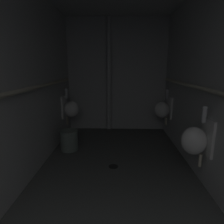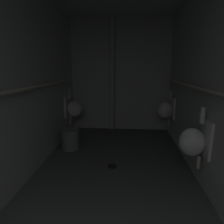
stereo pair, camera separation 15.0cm
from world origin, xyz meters
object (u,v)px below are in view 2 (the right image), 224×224
urinal_left_mid (73,108)px  standpipe_back_wall (112,76)px  urinal_right_far (166,110)px  floor_drain (112,166)px  urinal_right_mid (194,141)px  waste_bin (71,139)px

urinal_left_mid → standpipe_back_wall: size_ratio=0.31×
urinal_right_far → urinal_left_mid: bearing=-179.3°
urinal_right_far → floor_drain: (-0.99, -1.31, -0.59)m
urinal_right_mid → floor_drain: urinal_right_mid is taller
floor_drain → waste_bin: 1.00m
urinal_right_far → waste_bin: 1.97m
urinal_left_mid → urinal_right_far: (1.91, 0.02, 0.00)m
urinal_left_mid → standpipe_back_wall: 1.11m
urinal_right_far → waste_bin: (-1.79, -0.73, -0.42)m
urinal_right_mid → floor_drain: size_ratio=5.39×
urinal_left_mid → waste_bin: urinal_left_mid is taller
standpipe_back_wall → waste_bin: 1.71m
standpipe_back_wall → floor_drain: (0.15, -1.74, -1.24)m
standpipe_back_wall → urinal_right_far: bearing=-21.0°
floor_drain → urinal_left_mid: bearing=125.7°
floor_drain → urinal_right_far: bearing=52.8°
urinal_right_far → standpipe_back_wall: bearing=159.0°
waste_bin → floor_drain: bearing=-36.1°
urinal_right_mid → waste_bin: 2.09m
urinal_left_mid → urinal_right_mid: size_ratio=1.00×
urinal_left_mid → urinal_right_far: bearing=0.7°
standpipe_back_wall → waste_bin: (-0.65, -1.16, -1.07)m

